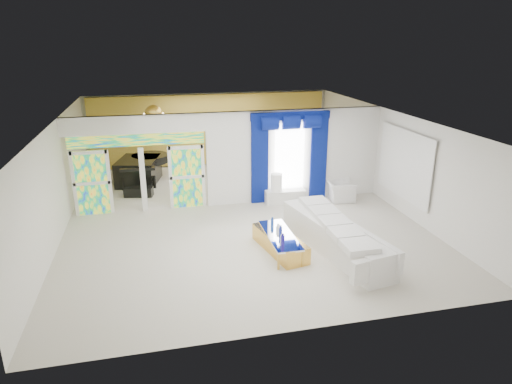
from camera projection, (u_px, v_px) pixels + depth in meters
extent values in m
plane|color=#B7AF9E|center=(238.00, 214.00, 13.95)|extent=(12.00, 12.00, 0.00)
cube|color=white|center=(296.00, 155.00, 14.84)|extent=(5.70, 0.18, 3.00)
cube|color=white|center=(136.00, 124.00, 13.37)|extent=(4.30, 0.18, 0.55)
cube|color=#994C3F|center=(92.00, 183.00, 13.63)|extent=(0.95, 0.04, 2.00)
cube|color=#994C3F|center=(187.00, 177.00, 14.24)|extent=(0.95, 0.04, 2.00)
cube|color=#994C3F|center=(137.00, 140.00, 13.53)|extent=(4.00, 0.05, 0.35)
cube|color=white|center=(289.00, 158.00, 14.71)|extent=(1.00, 0.02, 2.30)
cube|color=#040A4A|center=(260.00, 161.00, 14.49)|extent=(0.55, 0.10, 2.80)
cube|color=#040A4A|center=(319.00, 158.00, 14.91)|extent=(0.55, 0.10, 2.80)
cube|color=#040A4A|center=(291.00, 116.00, 14.24)|extent=(2.60, 0.12, 0.25)
cube|color=white|center=(405.00, 164.00, 13.58)|extent=(0.04, 2.70, 1.90)
cube|color=gold|center=(211.00, 130.00, 18.89)|extent=(9.70, 0.12, 2.90)
cube|color=silver|center=(334.00, 237.00, 11.45)|extent=(1.61, 4.04, 0.75)
cube|color=gold|center=(280.00, 243.00, 11.49)|extent=(1.03, 2.06, 0.44)
cube|color=silver|center=(285.00, 197.00, 14.82)|extent=(1.33, 0.47, 0.44)
cylinder|color=white|center=(276.00, 182.00, 14.59)|extent=(0.36, 0.36, 0.58)
imported|color=silver|center=(340.00, 190.00, 15.11)|extent=(0.98, 1.09, 0.64)
cube|color=black|center=(139.00, 171.00, 16.83)|extent=(1.74, 2.05, 0.90)
cube|color=black|center=(139.00, 192.00, 15.45)|extent=(1.01, 0.58, 0.32)
cube|color=#A07650|center=(85.00, 190.00, 14.90)|extent=(0.53, 0.49, 0.76)
sphere|color=gold|center=(154.00, 113.00, 15.73)|extent=(0.60, 0.60, 0.60)
cylinder|color=white|center=(278.00, 229.00, 11.63)|extent=(0.11, 0.11, 0.14)
cylinder|color=navy|center=(281.00, 232.00, 11.34)|extent=(0.08, 0.08, 0.23)
cylinder|color=white|center=(282.00, 239.00, 11.04)|extent=(0.10, 0.10, 0.15)
cylinder|color=navy|center=(283.00, 240.00, 10.93)|extent=(0.09, 0.09, 0.20)
cylinder|color=#163797|center=(272.00, 223.00, 11.94)|extent=(0.08, 0.08, 0.20)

